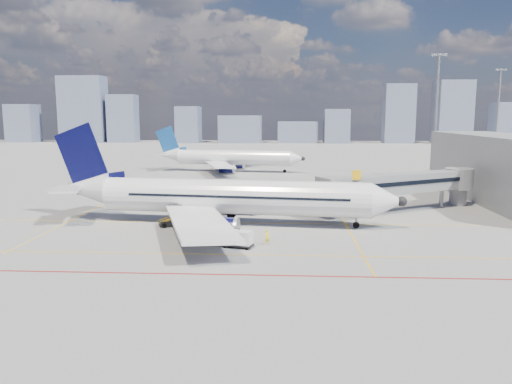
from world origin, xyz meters
TOP-DOWN VIEW (x-y plane):
  - ground at (0.00, 0.00)m, footprint 420.00×420.00m
  - apron_markings at (-0.58, -3.91)m, footprint 90.00×35.12m
  - jet_bridge at (23.51, 16.91)m, footprint 23.55×15.78m
  - terminal_block at (39.95, 26.00)m, footprint 10.00×42.00m
  - floodlight_mast_ne at (38.00, 55.00)m, footprint 3.20×0.61m
  - floodlight_mast_far at (65.00, 90.00)m, footprint 3.20×0.61m
  - distant_skyline at (-6.36, 190.00)m, footprint 246.80×14.78m
  - main_aircraft at (-1.17, 7.71)m, footprint 42.87×37.28m
  - second_aircraft at (-6.50, 64.23)m, footprint 35.45×30.77m
  - baggage_tug at (1.95, -1.98)m, footprint 2.36×1.57m
  - cargo_dolly at (1.97, -3.41)m, footprint 3.38×2.20m
  - belt_loader at (-6.11, 6.04)m, footprint 5.50×3.30m
  - ramp_worker at (4.90, -2.33)m, footprint 0.67×0.68m

SIDE VIEW (x-z plane):
  - ground at x=0.00m, z-range 0.00..0.00m
  - apron_markings at x=-0.58m, z-range 0.00..0.01m
  - belt_loader at x=-6.11m, z-range -0.55..1.72m
  - baggage_tug at x=1.95m, z-range -0.03..1.52m
  - ramp_worker at x=4.90m, z-range 0.00..1.58m
  - cargo_dolly at x=1.97m, z-range 0.08..1.79m
  - main_aircraft at x=-1.17m, z-range -3.06..9.49m
  - second_aircraft at x=-6.50m, z-range -2.07..8.52m
  - jet_bridge at x=23.51m, z-range 0.59..6.89m
  - terminal_block at x=39.95m, z-range 0.00..10.00m
  - distant_skyline at x=-6.36m, z-range -4.28..27.50m
  - floodlight_mast_ne at x=38.00m, z-range 0.86..26.31m
  - floodlight_mast_far at x=65.00m, z-range 0.86..26.31m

